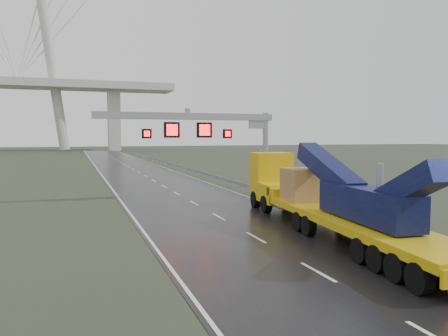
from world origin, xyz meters
name	(u,v)px	position (x,y,z in m)	size (l,w,h in m)	color
ground	(293,259)	(0.00, 0.00, 0.00)	(400.00, 400.00, 0.00)	#313827
road	(145,176)	(0.00, 40.00, 0.01)	(11.00, 200.00, 0.02)	black
guardrail	(214,176)	(6.10, 30.00, 0.70)	(0.20, 140.00, 1.40)	gray
sign_gantry	(212,131)	(2.10, 17.99, 5.61)	(14.90, 1.20, 7.42)	#ADADA9
heavy_haul_truck	(315,194)	(4.33, 5.50, 1.88)	(4.89, 20.79, 4.84)	gold
exit_sign_pair	(332,185)	(8.37, 10.00, 1.78)	(1.48, 0.10, 2.54)	#92969A
striped_barrier	(293,194)	(8.00, 14.90, 0.57)	(0.67, 0.36, 1.14)	red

